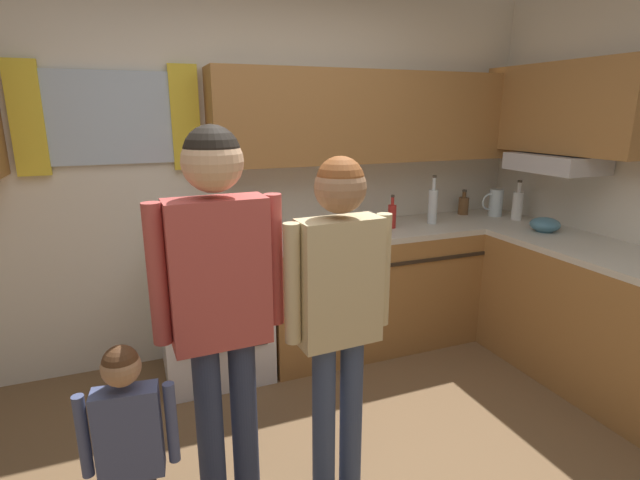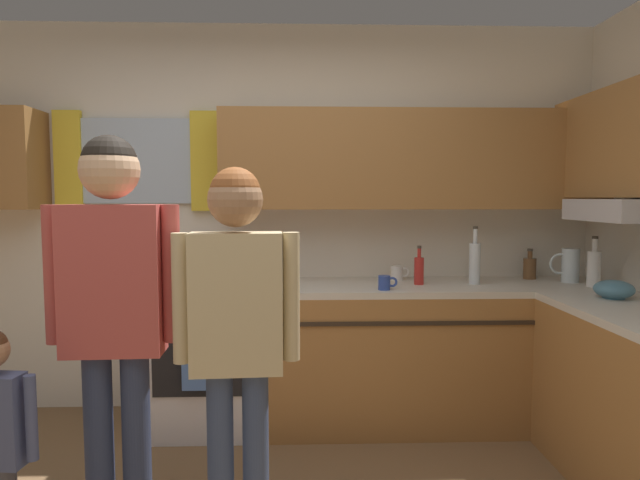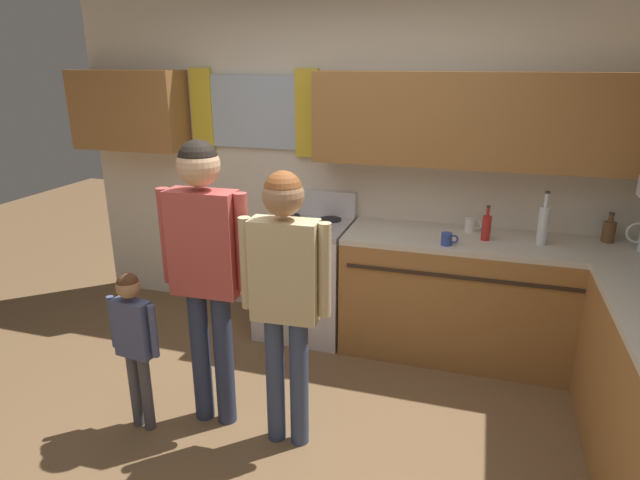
{
  "view_description": "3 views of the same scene",
  "coord_description": "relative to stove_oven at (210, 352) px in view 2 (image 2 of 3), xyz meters",
  "views": [
    {
      "loc": [
        -0.71,
        -1.49,
        1.73
      ],
      "look_at": [
        0.1,
        0.54,
        1.15
      ],
      "focal_mm": 27.04,
      "sensor_mm": 36.0,
      "label": 1
    },
    {
      "loc": [
        0.33,
        -1.81,
        1.45
      ],
      "look_at": [
        0.41,
        0.67,
        1.25
      ],
      "focal_mm": 30.05,
      "sensor_mm": 36.0,
      "label": 2
    },
    {
      "loc": [
        0.99,
        -2.15,
        2.06
      ],
      "look_at": [
        0.12,
        0.69,
        1.07
      ],
      "focal_mm": 29.97,
      "sensor_mm": 36.0,
      "label": 3
    }
  ],
  "objects": [
    {
      "name": "bottle_squat_brown",
      "position": [
        2.12,
        0.18,
        0.51
      ],
      "size": [
        0.08,
        0.08,
        0.21
      ],
      "color": "brown",
      "rests_on": "kitchen_counter_run"
    },
    {
      "name": "back_wall_unit",
      "position": [
        0.35,
        0.28,
        0.98
      ],
      "size": [
        4.6,
        0.42,
        2.6
      ],
      "color": "silver",
      "rests_on": "ground"
    },
    {
      "name": "stove_oven",
      "position": [
        0.0,
        0.0,
        0.0
      ],
      "size": [
        0.68,
        0.67,
        1.1
      ],
      "color": "silver",
      "rests_on": "ground"
    },
    {
      "name": "kitchen_counter_run",
      "position": [
        1.79,
        -0.47,
        -0.02
      ],
      "size": [
        2.21,
        2.21,
        0.9
      ],
      "color": "#9E6B38",
      "rests_on": "ground"
    },
    {
      "name": "mug_ceramic_white",
      "position": [
        1.22,
        0.16,
        0.48
      ],
      "size": [
        0.13,
        0.08,
        0.09
      ],
      "color": "white",
      "rests_on": "kitchen_counter_run"
    },
    {
      "name": "mixing_bowl",
      "position": [
        2.29,
        -0.52,
        0.48
      ],
      "size": [
        0.21,
        0.21,
        0.1
      ],
      "color": "teal",
      "rests_on": "kitchen_counter_run"
    },
    {
      "name": "adult_in_plaid",
      "position": [
        0.33,
        -1.3,
        0.52
      ],
      "size": [
        0.49,
        0.21,
        1.56
      ],
      "color": "#38476B",
      "rests_on": "ground"
    },
    {
      "name": "adult_holding_child",
      "position": [
        -0.15,
        -1.25,
        0.6
      ],
      "size": [
        0.52,
        0.23,
        1.69
      ],
      "color": "#2D3856",
      "rests_on": "ground"
    },
    {
      "name": "bottle_sauce_red",
      "position": [
        1.32,
        -0.02,
        0.53
      ],
      "size": [
        0.06,
        0.06,
        0.25
      ],
      "color": "red",
      "rests_on": "kitchen_counter_run"
    },
    {
      "name": "bottle_tall_clear",
      "position": [
        1.68,
        -0.01,
        0.57
      ],
      "size": [
        0.07,
        0.07,
        0.37
      ],
      "color": "silver",
      "rests_on": "kitchen_counter_run"
    },
    {
      "name": "bottle_milk_white",
      "position": [
        2.38,
        -0.15,
        0.55
      ],
      "size": [
        0.08,
        0.08,
        0.31
      ],
      "color": "white",
      "rests_on": "kitchen_counter_run"
    },
    {
      "name": "water_pitcher",
      "position": [
        2.32,
        0.03,
        0.54
      ],
      "size": [
        0.19,
        0.11,
        0.22
      ],
      "color": "silver",
      "rests_on": "kitchen_counter_run"
    },
    {
      "name": "mug_cobalt_blue",
      "position": [
        1.08,
        -0.22,
        0.48
      ],
      "size": [
        0.11,
        0.07,
        0.08
      ],
      "color": "#2D479E",
      "rests_on": "kitchen_counter_run"
    }
  ]
}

